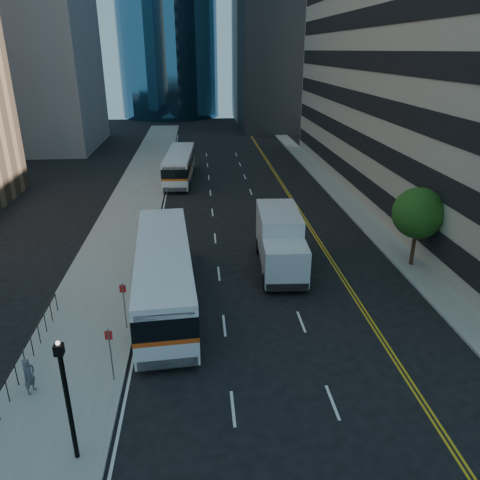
{
  "coord_description": "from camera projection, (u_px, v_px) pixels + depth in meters",
  "views": [
    {
      "loc": [
        -4.5,
        -18.48,
        13.08
      ],
      "look_at": [
        -2.28,
        6.64,
        2.8
      ],
      "focal_mm": 35.0,
      "sensor_mm": 36.0,
      "label": 1
    }
  ],
  "objects": [
    {
      "name": "ground",
      "position": [
        300.0,
        345.0,
        22.35
      ],
      "size": [
        160.0,
        160.0,
        0.0
      ],
      "primitive_type": "plane",
      "color": "black",
      "rests_on": "ground"
    },
    {
      "name": "lamp_post",
      "position": [
        67.0,
        397.0,
        15.05
      ],
      "size": [
        0.28,
        0.28,
        4.56
      ],
      "color": "black",
      "rests_on": "sidewalk_west"
    },
    {
      "name": "sidewalk_west",
      "position": [
        137.0,
        197.0,
        44.52
      ],
      "size": [
        5.0,
        90.0,
        0.15
      ],
      "primitive_type": "cube",
      "color": "gray",
      "rests_on": "ground"
    },
    {
      "name": "box_truck",
      "position": [
        280.0,
        241.0,
        29.55
      ],
      "size": [
        2.92,
        7.54,
        3.55
      ],
      "rotation": [
        0.0,
        0.0,
        -0.05
      ],
      "color": "silver",
      "rests_on": "ground"
    },
    {
      "name": "street_tree",
      "position": [
        418.0,
        213.0,
        29.09
      ],
      "size": [
        3.2,
        3.2,
        5.1
      ],
      "color": "#332114",
      "rests_on": "sidewalk_east"
    },
    {
      "name": "sidewalk_east",
      "position": [
        337.0,
        192.0,
        46.11
      ],
      "size": [
        2.0,
        90.0,
        0.15
      ],
      "primitive_type": "cube",
      "color": "gray",
      "rests_on": "ground"
    },
    {
      "name": "midrise_west",
      "position": [
        15.0,
        13.0,
        61.42
      ],
      "size": [
        18.0,
        18.0,
        35.0
      ],
      "primitive_type": "cube",
      "color": "gray",
      "rests_on": "ground"
    },
    {
      "name": "pedestrian",
      "position": [
        29.0,
        376.0,
        18.76
      ],
      "size": [
        0.58,
        0.68,
        1.58
      ],
      "primitive_type": "imported",
      "rotation": [
        0.0,
        0.0,
        1.16
      ],
      "color": "#4F4E55",
      "rests_on": "sidewalk_west"
    },
    {
      "name": "bus_front",
      "position": [
        164.0,
        273.0,
        25.44
      ],
      "size": [
        3.76,
        13.11,
        3.34
      ],
      "rotation": [
        0.0,
        0.0,
        0.07
      ],
      "color": "silver",
      "rests_on": "ground"
    },
    {
      "name": "bus_rear",
      "position": [
        180.0,
        165.0,
        50.07
      ],
      "size": [
        3.17,
        11.73,
        2.99
      ],
      "rotation": [
        0.0,
        0.0,
        -0.06
      ],
      "color": "white",
      "rests_on": "ground"
    }
  ]
}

